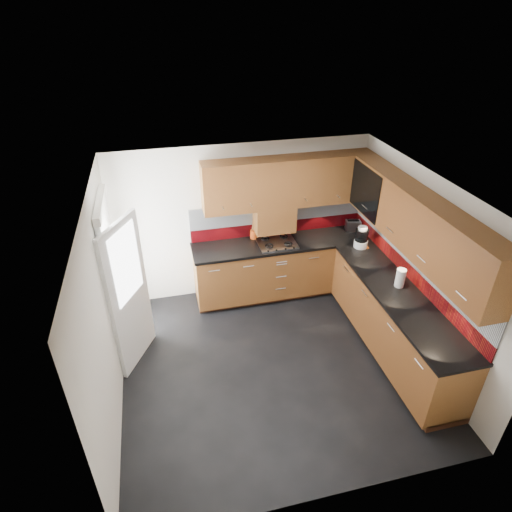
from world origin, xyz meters
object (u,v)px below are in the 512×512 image
object	(u,v)px
gas_hob	(277,243)
utensil_pot	(254,233)
food_processor	(361,238)
toaster	(353,225)

from	to	relation	value
gas_hob	utensil_pot	world-z (taller)	utensil_pot
utensil_pot	food_processor	size ratio (longest dim) A/B	1.14
utensil_pot	food_processor	bearing A→B (deg)	-23.22
utensil_pot	food_processor	world-z (taller)	utensil_pot
utensil_pot	toaster	distance (m)	1.59
utensil_pot	toaster	size ratio (longest dim) A/B	1.50
utensil_pot	food_processor	distance (m)	1.60
utensil_pot	toaster	xyz separation A→B (m)	(1.59, -0.11, -0.01)
gas_hob	food_processor	world-z (taller)	food_processor
utensil_pot	gas_hob	bearing A→B (deg)	-38.93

